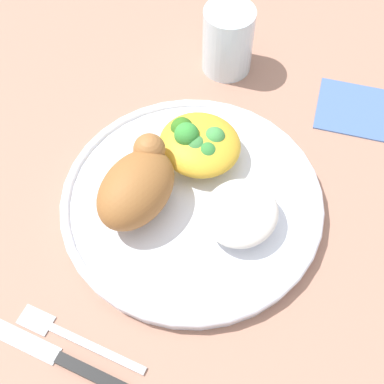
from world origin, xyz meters
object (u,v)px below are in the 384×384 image
(rice_pile, at_px, (240,215))
(knife, at_px, (58,357))
(water_glass, at_px, (228,40))
(roasted_chicken, at_px, (137,185))
(plate, at_px, (192,201))
(mac_cheese_with_broccoli, at_px, (199,143))
(napkin, at_px, (364,111))
(fork, at_px, (74,338))

(rice_pile, distance_m, knife, 0.23)
(knife, distance_m, water_glass, 0.44)
(roasted_chicken, height_order, rice_pile, roasted_chicken)
(plate, height_order, mac_cheese_with_broccoli, mac_cheese_with_broccoli)
(knife, height_order, napkin, knife)
(plate, relative_size, rice_pile, 3.46)
(mac_cheese_with_broccoli, bearing_deg, water_glass, 17.05)
(knife, xyz_separation_m, napkin, (0.45, -0.15, -0.00))
(rice_pile, relative_size, mac_cheese_with_broccoli, 0.90)
(roasted_chicken, bearing_deg, knife, -173.11)
(rice_pile, height_order, mac_cheese_with_broccoli, mac_cheese_with_broccoli)
(plate, bearing_deg, rice_pile, -92.43)
(mac_cheese_with_broccoli, relative_size, napkin, 0.80)
(plate, distance_m, napkin, 0.26)
(roasted_chicken, bearing_deg, mac_cheese_with_broccoli, -15.38)
(roasted_chicken, height_order, fork, roasted_chicken)
(plate, relative_size, napkin, 2.47)
(fork, bearing_deg, water_glass, 6.80)
(water_glass, bearing_deg, napkin, -84.96)
(plate, height_order, knife, plate)
(fork, xyz_separation_m, water_glass, (0.41, 0.05, 0.04))
(plate, height_order, rice_pile, rice_pile)
(rice_pile, bearing_deg, plate, 87.57)
(rice_pile, distance_m, water_glass, 0.26)
(plate, xyz_separation_m, knife, (-0.21, 0.03, -0.01))
(mac_cheese_with_broccoli, xyz_separation_m, fork, (-0.25, 0.00, -0.04))
(roasted_chicken, distance_m, rice_pile, 0.11)
(plate, bearing_deg, roasted_chicken, 125.64)
(plate, relative_size, fork, 2.07)
(fork, height_order, water_glass, water_glass)
(roasted_chicken, bearing_deg, fork, -171.61)
(roasted_chicken, relative_size, water_glass, 1.24)
(roasted_chicken, bearing_deg, water_glass, 5.80)
(plate, distance_m, mac_cheese_with_broccoli, 0.07)
(napkin, bearing_deg, mac_cheese_with_broccoli, 141.61)
(water_glass, distance_m, napkin, 0.20)
(rice_pile, bearing_deg, roasted_chicken, 106.32)
(plate, xyz_separation_m, fork, (-0.19, 0.02, -0.01))
(napkin, bearing_deg, fork, 161.34)
(knife, relative_size, water_glass, 2.08)
(rice_pile, height_order, knife, rice_pile)
(rice_pile, bearing_deg, mac_cheese_with_broccoli, 55.26)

